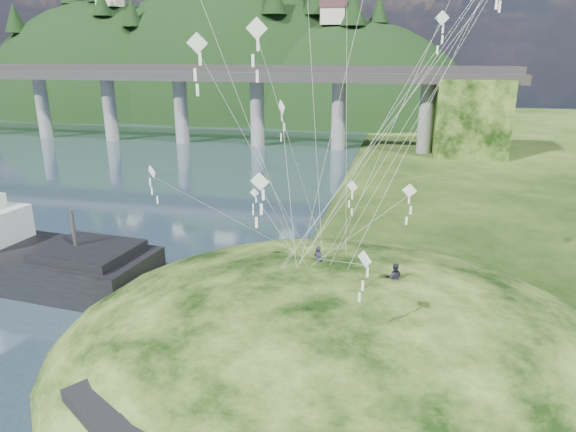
# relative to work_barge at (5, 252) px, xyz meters

# --- Properties ---
(ground) EXTENTS (320.00, 320.00, 0.00)m
(ground) POSITION_rel_work_barge_xyz_m (19.12, -7.02, -2.11)
(ground) COLOR black
(ground) RESTS_ON ground
(grass_hill) EXTENTS (36.00, 32.00, 13.00)m
(grass_hill) POSITION_rel_work_barge_xyz_m (27.12, -5.02, -3.61)
(grass_hill) COLOR black
(grass_hill) RESTS_ON ground
(bridge) EXTENTS (160.00, 11.00, 15.00)m
(bridge) POSITION_rel_work_barge_xyz_m (-7.34, 63.04, 7.60)
(bridge) COLOR #2D2B2B
(bridge) RESTS_ON ground
(far_ridge) EXTENTS (153.00, 70.00, 94.50)m
(far_ridge) POSITION_rel_work_barge_xyz_m (-24.46, 115.15, -9.54)
(far_ridge) COLOR black
(far_ridge) RESTS_ON ground
(work_barge) EXTENTS (24.52, 8.77, 8.40)m
(work_barge) POSITION_rel_work_barge_xyz_m (0.00, 0.00, 0.00)
(work_barge) COLOR black
(work_barge) RESTS_ON ground
(wooden_dock) EXTENTS (12.65, 6.70, 0.92)m
(wooden_dock) POSITION_rel_work_barge_xyz_m (10.95, -2.56, -1.70)
(wooden_dock) COLOR #3C2418
(wooden_dock) RESTS_ON ground
(kite_flyers) EXTENTS (5.47, 2.34, 1.91)m
(kite_flyers) POSITION_rel_work_barge_xyz_m (28.43, -4.01, 3.72)
(kite_flyers) COLOR #262733
(kite_flyers) RESTS_ON ground
(kite_swarm) EXTENTS (19.70, 17.67, 20.94)m
(kite_swarm) POSITION_rel_work_barge_xyz_m (28.48, -5.03, 16.27)
(kite_swarm) COLOR white
(kite_swarm) RESTS_ON ground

